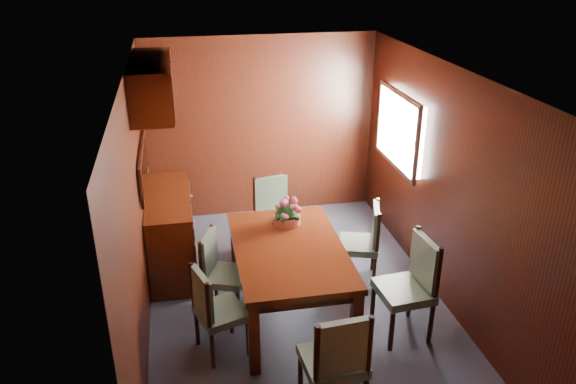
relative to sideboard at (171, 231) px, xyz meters
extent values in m
plane|color=#2F3341|center=(1.25, -1.00, -0.45)|extent=(4.50, 4.50, 0.00)
cube|color=black|center=(-0.25, -1.00, 0.75)|extent=(0.02, 4.50, 2.40)
cube|color=black|center=(2.75, -1.00, 0.75)|extent=(0.02, 4.50, 2.40)
cube|color=black|center=(1.25, 1.25, 0.75)|extent=(3.00, 0.02, 2.40)
cube|color=black|center=(1.25, -3.25, 0.75)|extent=(3.00, 0.02, 2.40)
cube|color=black|center=(1.25, -1.00, 1.95)|extent=(3.00, 4.50, 0.02)
cube|color=white|center=(2.73, 0.10, 1.00)|extent=(0.14, 1.10, 0.80)
cube|color=#B2B2B7|center=(2.66, 0.10, 1.00)|extent=(0.04, 1.20, 0.90)
cube|color=black|center=(-0.22, 0.00, 0.83)|extent=(0.03, 1.36, 0.41)
cube|color=silver|center=(-0.20, 0.00, 0.83)|extent=(0.01, 1.30, 0.35)
cube|color=#321106|center=(-0.05, 0.00, 1.68)|extent=(0.40, 1.40, 0.50)
cube|color=#321106|center=(0.00, 0.00, 0.00)|extent=(0.48, 1.40, 0.90)
cube|color=#321106|center=(0.67, -1.93, -0.09)|extent=(0.09, 0.09, 0.72)
cube|color=#321106|center=(1.57, -1.94, -0.09)|extent=(0.09, 0.09, 0.72)
cube|color=#321106|center=(0.68, -0.40, -0.09)|extent=(0.09, 0.09, 0.72)
cube|color=#321106|center=(1.59, -0.41, -0.09)|extent=(0.09, 0.09, 0.72)
cube|color=black|center=(1.13, -1.17, 0.21)|extent=(0.93, 1.54, 0.10)
cube|color=#321106|center=(1.13, -1.17, 0.30)|extent=(1.05, 1.67, 0.06)
cylinder|color=black|center=(0.20, -1.46, -0.27)|extent=(0.04, 0.04, 0.36)
cylinder|color=black|center=(0.32, -1.80, -0.27)|extent=(0.04, 0.04, 0.36)
cylinder|color=black|center=(0.53, -1.35, -0.27)|extent=(0.04, 0.04, 0.36)
cylinder|color=black|center=(0.65, -1.69, -0.27)|extent=(0.04, 0.04, 0.36)
cube|color=#526950|center=(0.42, -1.57, -0.04)|extent=(0.51, 0.53, 0.07)
cylinder|color=black|center=(0.19, -1.46, 0.20)|extent=(0.04, 0.04, 0.47)
cylinder|color=black|center=(0.31, -1.81, 0.20)|extent=(0.04, 0.04, 0.47)
cube|color=#526950|center=(0.27, -1.63, 0.22)|extent=(0.17, 0.38, 0.40)
cylinder|color=black|center=(0.43, -0.74, -0.27)|extent=(0.04, 0.04, 0.35)
cylinder|color=black|center=(0.30, -1.08, -0.27)|extent=(0.04, 0.04, 0.35)
cylinder|color=black|center=(0.75, -0.87, -0.27)|extent=(0.04, 0.04, 0.35)
cylinder|color=black|center=(0.61, -1.20, -0.27)|extent=(0.04, 0.04, 0.35)
cube|color=#526950|center=(0.52, -0.97, -0.04)|extent=(0.52, 0.53, 0.07)
cylinder|color=black|center=(0.42, -0.74, 0.19)|extent=(0.04, 0.04, 0.47)
cylinder|color=black|center=(0.29, -1.07, 0.19)|extent=(0.04, 0.04, 0.47)
cube|color=#526950|center=(0.37, -0.91, 0.21)|extent=(0.19, 0.37, 0.40)
cylinder|color=black|center=(2.33, -1.86, -0.25)|extent=(0.05, 0.05, 0.41)
cylinder|color=black|center=(2.30, -1.44, -0.25)|extent=(0.05, 0.05, 0.41)
cylinder|color=black|center=(1.93, -1.89, -0.25)|extent=(0.05, 0.05, 0.41)
cylinder|color=black|center=(1.90, -1.47, -0.25)|extent=(0.05, 0.05, 0.41)
cube|color=#526950|center=(2.12, -1.66, 0.02)|extent=(0.50, 0.52, 0.08)
cylinder|color=black|center=(2.34, -1.85, 0.29)|extent=(0.05, 0.05, 0.54)
cylinder|color=black|center=(2.31, -1.44, 0.29)|extent=(0.05, 0.05, 0.54)
cube|color=#526950|center=(2.30, -1.65, 0.31)|extent=(0.10, 0.44, 0.46)
cylinder|color=black|center=(2.12, -0.88, -0.27)|extent=(0.04, 0.04, 0.36)
cylinder|color=black|center=(2.23, -0.53, -0.27)|extent=(0.04, 0.04, 0.36)
cylinder|color=black|center=(1.79, -0.78, -0.27)|extent=(0.04, 0.04, 0.36)
cylinder|color=black|center=(1.89, -0.42, -0.27)|extent=(0.04, 0.04, 0.36)
cube|color=#526950|center=(2.01, -0.65, -0.03)|extent=(0.52, 0.53, 0.07)
cylinder|color=black|center=(2.13, -0.89, 0.21)|extent=(0.04, 0.04, 0.48)
cylinder|color=black|center=(2.24, -0.53, 0.21)|extent=(0.04, 0.04, 0.48)
cube|color=#526950|center=(2.17, -0.70, 0.23)|extent=(0.17, 0.39, 0.41)
cylinder|color=black|center=(1.00, -2.26, -0.25)|extent=(0.04, 0.04, 0.40)
cylinder|color=black|center=(1.41, -2.23, -0.25)|extent=(0.04, 0.04, 0.40)
cube|color=#526950|center=(1.22, -2.44, 0.01)|extent=(0.50, 0.48, 0.08)
cylinder|color=black|center=(1.03, -2.66, 0.28)|extent=(0.04, 0.04, 0.53)
cylinder|color=black|center=(1.44, -2.63, 0.28)|extent=(0.04, 0.04, 0.53)
cube|color=#526950|center=(1.23, -2.62, 0.30)|extent=(0.43, 0.09, 0.45)
cylinder|color=black|center=(1.38, 0.28, -0.26)|extent=(0.04, 0.04, 0.38)
cylinder|color=black|center=(1.00, 0.20, -0.26)|extent=(0.04, 0.04, 0.38)
cylinder|color=black|center=(1.46, -0.08, -0.26)|extent=(0.04, 0.04, 0.38)
cylinder|color=black|center=(1.08, -0.16, -0.26)|extent=(0.04, 0.04, 0.38)
cube|color=#526950|center=(1.23, 0.06, -0.01)|extent=(0.53, 0.51, 0.08)
cylinder|color=black|center=(1.38, 0.29, 0.24)|extent=(0.04, 0.04, 0.51)
cylinder|color=black|center=(1.00, 0.21, 0.24)|extent=(0.04, 0.04, 0.51)
cube|color=#526950|center=(1.19, 0.23, 0.26)|extent=(0.41, 0.14, 0.43)
cylinder|color=#C3563B|center=(1.20, -0.69, 0.37)|extent=(0.28, 0.28, 0.09)
sphere|color=#174216|center=(1.20, -0.69, 0.44)|extent=(0.22, 0.22, 0.22)
camera|label=1|loc=(0.20, -5.75, 3.01)|focal=35.00mm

